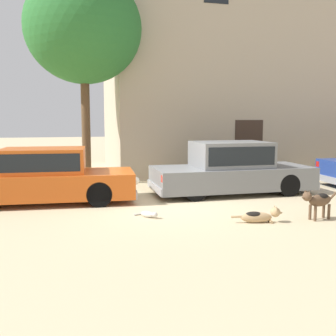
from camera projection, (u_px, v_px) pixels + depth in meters
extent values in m
plane|color=#CCB78E|center=(168.00, 205.00, 9.77)|extent=(80.00, 80.00, 0.00)
cube|color=#D15619|center=(46.00, 185.00, 9.97)|extent=(4.52, 1.99, 0.63)
cube|color=#D15619|center=(44.00, 160.00, 9.89)|extent=(2.13, 1.59, 0.62)
cube|color=black|center=(44.00, 160.00, 9.89)|extent=(1.97, 1.60, 0.43)
cube|color=#999BA0|center=(132.00, 190.00, 10.38)|extent=(0.23, 1.66, 0.20)
sphere|color=silver|center=(131.00, 174.00, 10.99)|extent=(0.20, 0.20, 0.20)
sphere|color=silver|center=(135.00, 181.00, 9.70)|extent=(0.20, 0.20, 0.20)
cylinder|color=black|center=(99.00, 184.00, 10.95)|extent=(0.63, 0.24, 0.62)
cylinder|color=black|center=(99.00, 194.00, 9.50)|extent=(0.63, 0.24, 0.62)
cube|color=slate|center=(232.00, 177.00, 11.27)|extent=(4.51, 1.83, 0.62)
cube|color=slate|center=(231.00, 154.00, 11.17)|extent=(2.08, 1.57, 0.72)
cube|color=black|center=(231.00, 154.00, 11.17)|extent=(1.91, 1.59, 0.50)
cube|color=#999BA0|center=(300.00, 181.00, 11.83)|extent=(0.12, 1.79, 0.20)
cube|color=#999BA0|center=(156.00, 187.00, 10.75)|extent=(0.12, 1.79, 0.20)
sphere|color=silver|center=(288.00, 167.00, 12.50)|extent=(0.20, 0.20, 0.20)
sphere|color=silver|center=(316.00, 173.00, 11.09)|extent=(0.20, 0.20, 0.20)
cube|color=red|center=(150.00, 171.00, 11.47)|extent=(0.04, 0.18, 0.18)
cube|color=red|center=(162.00, 179.00, 9.95)|extent=(0.04, 0.18, 0.18)
cylinder|color=black|center=(261.00, 177.00, 12.39)|extent=(0.62, 0.20, 0.62)
cylinder|color=black|center=(289.00, 185.00, 10.83)|extent=(0.62, 0.20, 0.62)
cylinder|color=black|center=(179.00, 180.00, 11.74)|extent=(0.62, 0.20, 0.62)
cylinder|color=black|center=(196.00, 189.00, 10.18)|extent=(0.62, 0.20, 0.62)
cube|color=#999BA0|center=(331.00, 180.00, 12.12)|extent=(0.21, 1.68, 0.20)
cube|color=red|center=(318.00, 164.00, 12.78)|extent=(0.05, 0.18, 0.18)
cube|color=tan|center=(263.00, 56.00, 17.29)|extent=(13.50, 6.00, 9.83)
cube|color=#38281E|center=(249.00, 149.00, 14.38)|extent=(1.10, 0.02, 2.10)
cylinder|color=tan|center=(269.00, 220.00, 8.14)|extent=(0.08, 0.11, 0.06)
cylinder|color=tan|center=(271.00, 222.00, 8.03)|extent=(0.08, 0.11, 0.06)
ellipsoid|color=tan|center=(256.00, 217.00, 8.05)|extent=(0.68, 0.31, 0.22)
ellipsoid|color=black|center=(254.00, 215.00, 8.04)|extent=(0.39, 0.24, 0.12)
sphere|color=tan|center=(275.00, 212.00, 8.06)|extent=(0.20, 0.20, 0.20)
cone|color=tan|center=(280.00, 213.00, 8.07)|extent=(0.13, 0.13, 0.11)
cone|color=tan|center=(274.00, 207.00, 8.11)|extent=(0.08, 0.08, 0.09)
cone|color=tan|center=(276.00, 208.00, 7.99)|extent=(0.08, 0.08, 0.09)
cylinder|color=tan|center=(237.00, 217.00, 8.03)|extent=(0.24, 0.09, 0.06)
cylinder|color=brown|center=(315.00, 214.00, 8.17)|extent=(0.06, 0.06, 0.32)
cylinder|color=brown|center=(310.00, 212.00, 8.30)|extent=(0.06, 0.06, 0.32)
cylinder|color=brown|center=(329.00, 212.00, 8.33)|extent=(0.06, 0.06, 0.32)
cylinder|color=brown|center=(324.00, 210.00, 8.46)|extent=(0.06, 0.06, 0.32)
ellipsoid|color=brown|center=(320.00, 200.00, 8.28)|extent=(0.62, 0.30, 0.26)
ellipsoid|color=black|center=(322.00, 197.00, 8.29)|extent=(0.36, 0.24, 0.14)
sphere|color=brown|center=(307.00, 197.00, 8.12)|extent=(0.20, 0.20, 0.20)
cone|color=brown|center=(303.00, 198.00, 8.08)|extent=(0.13, 0.13, 0.11)
cone|color=brown|center=(309.00, 193.00, 8.05)|extent=(0.08, 0.08, 0.09)
cone|color=brown|center=(305.00, 192.00, 8.16)|extent=(0.08, 0.08, 0.09)
cylinder|color=brown|center=(333.00, 196.00, 8.43)|extent=(0.20, 0.08, 0.16)
ellipsoid|color=beige|center=(148.00, 214.00, 8.51)|extent=(0.34, 0.38, 0.14)
sphere|color=beige|center=(155.00, 215.00, 8.38)|extent=(0.12, 0.12, 0.12)
cone|color=beige|center=(156.00, 212.00, 8.39)|extent=(0.06, 0.06, 0.05)
cone|color=beige|center=(154.00, 213.00, 8.35)|extent=(0.06, 0.06, 0.05)
cylinder|color=beige|center=(139.00, 214.00, 8.70)|extent=(0.22, 0.11, 0.04)
cylinder|color=brown|center=(86.00, 129.00, 12.71)|extent=(0.28, 0.28, 3.61)
ellipsoid|color=#286B2D|center=(83.00, 28.00, 12.31)|extent=(3.68, 3.31, 3.50)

